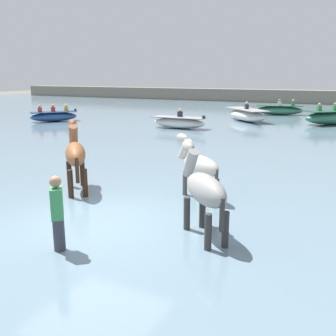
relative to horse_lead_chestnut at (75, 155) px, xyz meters
name	(u,v)px	position (x,y,z in m)	size (l,w,h in m)	color
ground_plane	(96,236)	(1.84, -1.65, -1.24)	(120.00, 120.00, 0.00)	#666051
water_surface	(237,149)	(1.84, 8.35, -1.10)	(90.00, 90.00, 0.28)	slate
horse_lead_chestnut	(75,155)	(0.00, 0.00, 0.00)	(1.55, 1.65, 2.09)	brown
horse_trailing_pinto	(199,167)	(3.11, 0.89, -0.17)	(1.58, 1.09, 1.81)	beige
horse_flank_grey	(204,191)	(4.09, -1.26, -0.06)	(1.54, 1.50, 1.99)	gray
boat_mid_channel	(179,123)	(-2.79, 12.26, -0.63)	(3.16, 1.16, 1.13)	silver
boat_distant_east	(246,115)	(-0.29, 17.47, -0.55)	(3.82, 3.92, 1.28)	silver
boat_near_port	(334,117)	(4.99, 18.17, -0.52)	(3.90, 3.78, 1.34)	#337556
boat_near_starboard	(54,116)	(-11.59, 11.57, -0.62)	(2.74, 3.01, 1.12)	#28518E
boat_distant_west	(279,110)	(0.84, 22.60, -0.59)	(3.71, 2.04, 1.20)	#337556
person_spectator_far	(58,219)	(2.07, -2.95, -0.37)	(0.36, 0.37, 1.63)	#383842
far_shoreline	(315,98)	(1.84, 36.46, -0.40)	(80.00, 2.40, 1.67)	#706B5B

